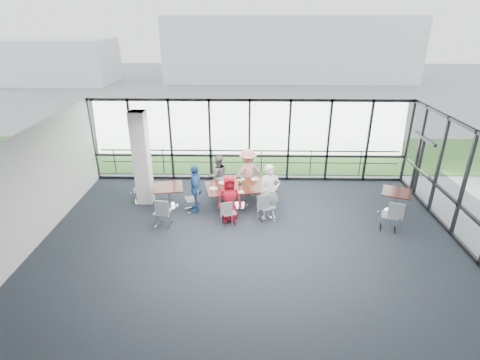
{
  "coord_description": "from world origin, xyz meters",
  "views": [
    {
      "loc": [
        -0.1,
        -8.64,
        5.96
      ],
      "look_at": [
        -0.31,
        2.41,
        1.1
      ],
      "focal_mm": 28.0,
      "sensor_mm": 36.0,
      "label": 1
    }
  ],
  "objects_px": {
    "side_table_left": "(168,189)",
    "chair_spare_r": "(390,215)",
    "diner_far_left": "(218,176)",
    "chair_main_nl": "(229,212)",
    "diner_near_left": "(229,199)",
    "chair_spare_lb": "(140,190)",
    "diner_far_right": "(248,172)",
    "structural_column": "(142,158)",
    "chair_main_fl": "(218,183)",
    "main_table": "(240,189)",
    "side_table_right": "(396,195)",
    "chair_main_end": "(192,199)",
    "chair_main_fr": "(250,179)",
    "chair_spare_la": "(163,212)",
    "chair_main_nr": "(266,207)",
    "diner_near_right": "(270,192)",
    "diner_end": "(196,188)"
  },
  "relations": [
    {
      "from": "side_table_right",
      "to": "chair_main_nr",
      "type": "distance_m",
      "value": 4.29
    },
    {
      "from": "side_table_left",
      "to": "diner_near_right",
      "type": "bearing_deg",
      "value": -11.85
    },
    {
      "from": "diner_far_right",
      "to": "diner_end",
      "type": "distance_m",
      "value": 2.14
    },
    {
      "from": "side_table_right",
      "to": "chair_spare_lb",
      "type": "xyz_separation_m",
      "value": [
        -8.56,
        0.64,
        -0.19
      ]
    },
    {
      "from": "side_table_left",
      "to": "chair_spare_r",
      "type": "xyz_separation_m",
      "value": [
        6.92,
        -1.35,
        -0.16
      ]
    },
    {
      "from": "side_table_right",
      "to": "chair_main_fl",
      "type": "distance_m",
      "value": 6.02
    },
    {
      "from": "chair_main_end",
      "to": "chair_spare_lb",
      "type": "distance_m",
      "value": 2.0
    },
    {
      "from": "structural_column",
      "to": "chair_main_nr",
      "type": "bearing_deg",
      "value": -16.42
    },
    {
      "from": "side_table_left",
      "to": "chair_spare_lb",
      "type": "bearing_deg",
      "value": 160.49
    },
    {
      "from": "chair_main_fr",
      "to": "chair_spare_lb",
      "type": "relative_size",
      "value": 1.05
    },
    {
      "from": "side_table_right",
      "to": "chair_main_end",
      "type": "distance_m",
      "value": 6.67
    },
    {
      "from": "diner_near_left",
      "to": "chair_main_end",
      "type": "height_order",
      "value": "diner_near_left"
    },
    {
      "from": "diner_near_left",
      "to": "diner_far_right",
      "type": "height_order",
      "value": "diner_far_right"
    },
    {
      "from": "chair_main_end",
      "to": "chair_spare_lb",
      "type": "xyz_separation_m",
      "value": [
        -1.89,
        0.63,
        0.03
      ]
    },
    {
      "from": "diner_near_left",
      "to": "diner_end",
      "type": "bearing_deg",
      "value": 139.89
    },
    {
      "from": "diner_near_left",
      "to": "structural_column",
      "type": "bearing_deg",
      "value": 146.0
    },
    {
      "from": "diner_far_right",
      "to": "diner_near_right",
      "type": "bearing_deg",
      "value": 90.64
    },
    {
      "from": "main_table",
      "to": "diner_near_left",
      "type": "distance_m",
      "value": 1.04
    },
    {
      "from": "chair_main_nl",
      "to": "chair_spare_lb",
      "type": "xyz_separation_m",
      "value": [
        -3.15,
        1.51,
        0.04
      ]
    },
    {
      "from": "structural_column",
      "to": "diner_near_left",
      "type": "bearing_deg",
      "value": -23.1
    },
    {
      "from": "chair_spare_la",
      "to": "diner_end",
      "type": "bearing_deg",
      "value": 57.81
    },
    {
      "from": "side_table_left",
      "to": "diner_far_right",
      "type": "bearing_deg",
      "value": 21.5
    },
    {
      "from": "chair_main_fl",
      "to": "diner_near_left",
      "type": "bearing_deg",
      "value": 98.09
    },
    {
      "from": "side_table_left",
      "to": "chair_spare_r",
      "type": "distance_m",
      "value": 7.05
    },
    {
      "from": "diner_near_right",
      "to": "chair_spare_la",
      "type": "relative_size",
      "value": 1.97
    },
    {
      "from": "diner_end",
      "to": "chair_main_nl",
      "type": "bearing_deg",
      "value": 50.83
    },
    {
      "from": "main_table",
      "to": "chair_main_nl",
      "type": "relative_size",
      "value": 3.03
    },
    {
      "from": "side_table_right",
      "to": "chair_main_fr",
      "type": "xyz_separation_m",
      "value": [
        -4.75,
        1.62,
        -0.17
      ]
    },
    {
      "from": "diner_far_left",
      "to": "diner_far_right",
      "type": "bearing_deg",
      "value": 168.44
    },
    {
      "from": "side_table_left",
      "to": "chair_main_fl",
      "type": "relative_size",
      "value": 1.21
    },
    {
      "from": "side_table_right",
      "to": "chair_main_fr",
      "type": "bearing_deg",
      "value": 161.14
    },
    {
      "from": "structural_column",
      "to": "chair_main_fl",
      "type": "height_order",
      "value": "structural_column"
    },
    {
      "from": "diner_far_right",
      "to": "chair_main_nl",
      "type": "distance_m",
      "value": 2.29
    },
    {
      "from": "structural_column",
      "to": "chair_main_fl",
      "type": "relative_size",
      "value": 3.55
    },
    {
      "from": "structural_column",
      "to": "chair_main_nl",
      "type": "height_order",
      "value": "structural_column"
    },
    {
      "from": "structural_column",
      "to": "chair_spare_la",
      "type": "bearing_deg",
      "value": -59.78
    },
    {
      "from": "chair_main_fl",
      "to": "chair_main_fr",
      "type": "relative_size",
      "value": 0.97
    },
    {
      "from": "chair_main_nr",
      "to": "chair_main_fl",
      "type": "distance_m",
      "value": 2.46
    },
    {
      "from": "diner_far_left",
      "to": "chair_main_fl",
      "type": "bearing_deg",
      "value": -103.71
    },
    {
      "from": "side_table_left",
      "to": "chair_main_fr",
      "type": "bearing_deg",
      "value": 26.65
    },
    {
      "from": "main_table",
      "to": "diner_far_left",
      "type": "xyz_separation_m",
      "value": [
        -0.79,
        0.82,
        0.12
      ]
    },
    {
      "from": "side_table_right",
      "to": "diner_far_right",
      "type": "height_order",
      "value": "diner_far_right"
    },
    {
      "from": "diner_far_left",
      "to": "chair_main_nl",
      "type": "height_order",
      "value": "diner_far_left"
    },
    {
      "from": "chair_spare_r",
      "to": "diner_near_right",
      "type": "bearing_deg",
      "value": -170.44
    },
    {
      "from": "chair_main_end",
      "to": "diner_end",
      "type": "bearing_deg",
      "value": 61.16
    },
    {
      "from": "chair_spare_lb",
      "to": "diner_far_right",
      "type": "bearing_deg",
      "value": 170.95
    },
    {
      "from": "diner_far_left",
      "to": "chair_spare_r",
      "type": "xyz_separation_m",
      "value": [
        5.31,
        -2.26,
        -0.28
      ]
    },
    {
      "from": "diner_near_left",
      "to": "diner_far_left",
      "type": "xyz_separation_m",
      "value": [
        -0.48,
        1.8,
        0.0
      ]
    },
    {
      "from": "main_table",
      "to": "chair_main_fl",
      "type": "bearing_deg",
      "value": 118.41
    },
    {
      "from": "chair_spare_la",
      "to": "chair_spare_r",
      "type": "distance_m",
      "value": 6.87
    }
  ]
}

